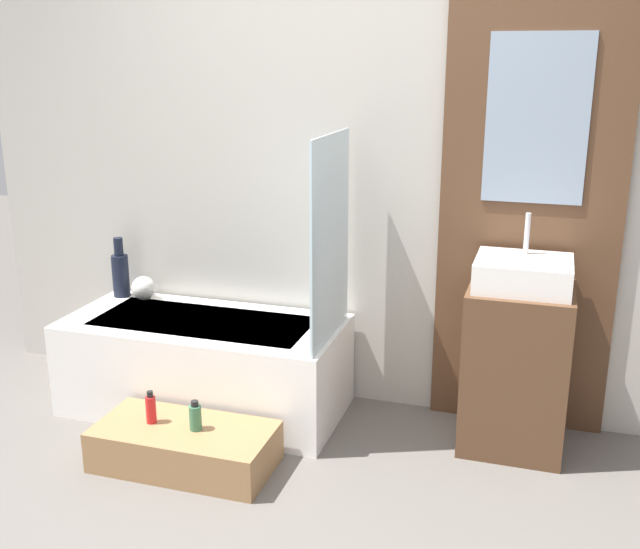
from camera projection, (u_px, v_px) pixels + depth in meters
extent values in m
cube|color=#B7B2A8|center=(355.00, 156.00, 3.73)|extent=(4.20, 0.06, 2.60)
cube|color=brown|center=(533.00, 165.00, 3.44)|extent=(0.84, 0.03, 2.60)
cube|color=#8C9EB2|center=(537.00, 119.00, 3.36)|extent=(0.45, 0.01, 0.76)
cube|color=white|center=(205.00, 365.00, 3.88)|extent=(1.42, 0.66, 0.48)
cube|color=silver|center=(203.00, 321.00, 3.81)|extent=(1.11, 0.46, 0.01)
cube|color=silver|center=(330.00, 239.00, 3.46)|extent=(0.01, 0.58, 0.97)
cube|color=#997047|center=(185.00, 446.00, 3.37)|extent=(0.80, 0.39, 0.19)
cube|color=brown|center=(516.00, 368.00, 3.48)|extent=(0.47, 0.44, 0.78)
cube|color=white|center=(523.00, 274.00, 3.35)|extent=(0.42, 0.37, 0.14)
cylinder|color=silver|center=(527.00, 233.00, 3.39)|extent=(0.02, 0.02, 0.19)
cylinder|color=black|center=(121.00, 276.00, 4.17)|extent=(0.09, 0.09, 0.24)
cylinder|color=black|center=(118.00, 247.00, 4.12)|extent=(0.05, 0.05, 0.10)
sphere|color=silver|center=(144.00, 288.00, 4.12)|extent=(0.13, 0.13, 0.13)
cylinder|color=red|center=(151.00, 410.00, 3.37)|extent=(0.05, 0.05, 0.13)
cylinder|color=black|center=(150.00, 394.00, 3.35)|extent=(0.03, 0.03, 0.03)
cylinder|color=#38704C|center=(195.00, 418.00, 3.31)|extent=(0.06, 0.06, 0.11)
cylinder|color=black|center=(195.00, 404.00, 3.29)|extent=(0.03, 0.03, 0.02)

